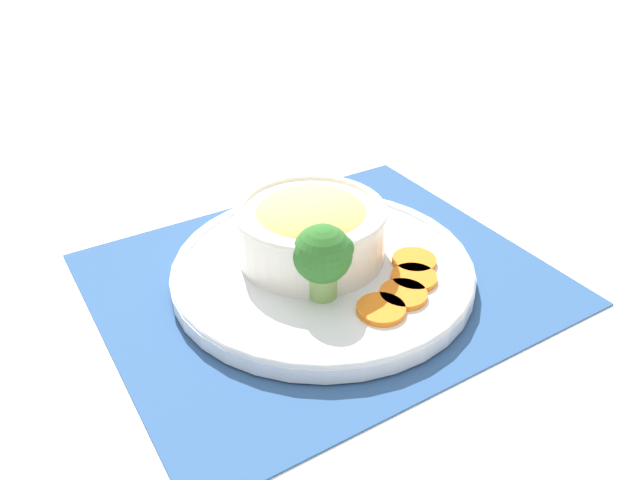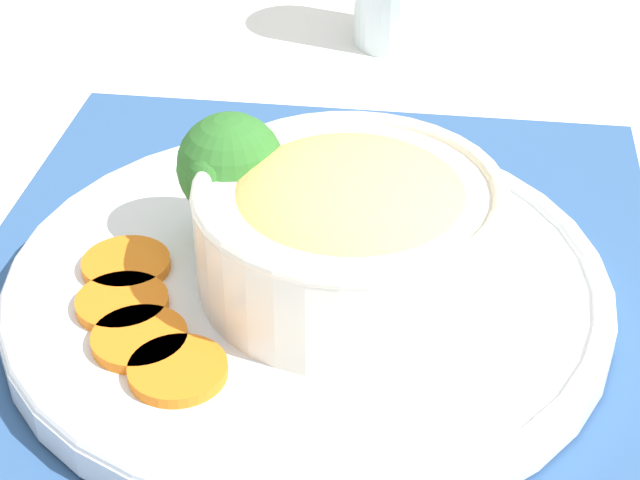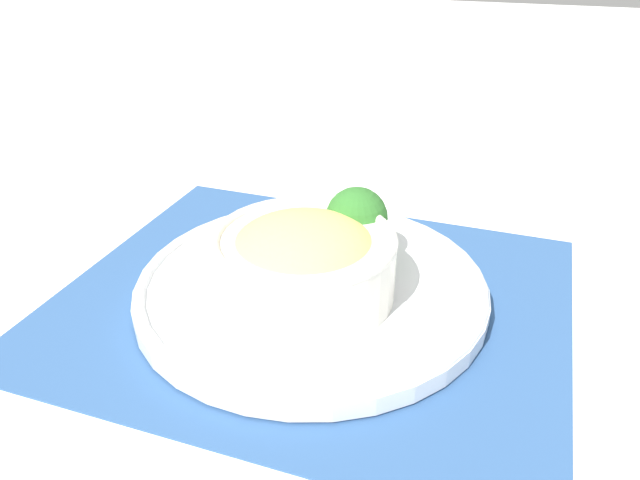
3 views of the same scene
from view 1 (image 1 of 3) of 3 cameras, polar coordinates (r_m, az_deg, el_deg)
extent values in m
plane|color=white|center=(0.67, 0.25, -3.64)|extent=(4.00, 4.00, 0.00)
cube|color=#2D5184|center=(0.67, 0.25, -3.50)|extent=(0.47, 0.41, 0.00)
cylinder|color=silver|center=(0.66, 0.25, -2.80)|extent=(0.32, 0.32, 0.02)
torus|color=silver|center=(0.66, 0.25, -2.23)|extent=(0.32, 0.32, 0.01)
cylinder|color=silver|center=(0.66, -1.09, 0.52)|extent=(0.16, 0.16, 0.05)
torus|color=silver|center=(0.64, -1.12, 2.61)|extent=(0.16, 0.16, 0.01)
ellipsoid|color=#EAC66B|center=(0.65, -1.11, 1.55)|extent=(0.13, 0.13, 0.06)
cylinder|color=#84AD5B|center=(0.61, 0.22, -4.01)|extent=(0.03, 0.03, 0.03)
sphere|color=#2D6B28|center=(0.59, 0.23, -1.27)|extent=(0.06, 0.06, 0.06)
sphere|color=#2D6B28|center=(0.59, 1.89, -0.75)|extent=(0.03, 0.03, 0.03)
sphere|color=#2D6B28|center=(0.58, -1.26, -1.21)|extent=(0.02, 0.02, 0.02)
cylinder|color=orange|center=(0.60, 5.78, -6.24)|extent=(0.05, 0.05, 0.01)
cylinder|color=orange|center=(0.62, 7.63, -4.95)|extent=(0.05, 0.05, 0.01)
cylinder|color=orange|center=(0.64, 8.58, -3.44)|extent=(0.05, 0.05, 0.01)
cylinder|color=orange|center=(0.66, 8.61, -1.90)|extent=(0.05, 0.05, 0.01)
camera|label=2|loc=(0.90, 25.60, 27.11)|focal=60.00mm
camera|label=3|loc=(0.92, -26.68, 25.03)|focal=35.00mm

